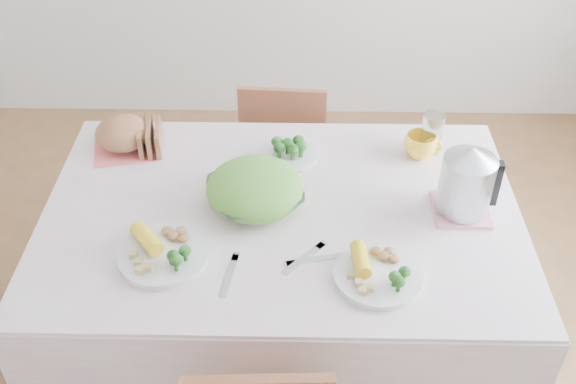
{
  "coord_description": "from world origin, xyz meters",
  "views": [
    {
      "loc": [
        0.05,
        -1.61,
        2.14
      ],
      "look_at": [
        0.02,
        0.02,
        0.82
      ],
      "focal_mm": 42.0,
      "sensor_mm": 36.0,
      "label": 1
    }
  ],
  "objects_px": {
    "chair_far": "(286,139)",
    "dining_table": "(282,294)",
    "yellow_mug": "(420,146)",
    "electric_kettle": "(467,181)",
    "dinner_plate_right": "(378,275)",
    "salad_bowl": "(255,196)",
    "dinner_plate_left": "(164,255)"
  },
  "relations": [
    {
      "from": "dinner_plate_left",
      "to": "electric_kettle",
      "type": "relative_size",
      "value": 1.17
    },
    {
      "from": "dinner_plate_right",
      "to": "yellow_mug",
      "type": "relative_size",
      "value": 2.27
    },
    {
      "from": "salad_bowl",
      "to": "dinner_plate_left",
      "type": "relative_size",
      "value": 1.09
    },
    {
      "from": "yellow_mug",
      "to": "electric_kettle",
      "type": "xyz_separation_m",
      "value": [
        0.09,
        -0.29,
        0.08
      ]
    },
    {
      "from": "chair_far",
      "to": "dinner_plate_left",
      "type": "relative_size",
      "value": 3.06
    },
    {
      "from": "dining_table",
      "to": "yellow_mug",
      "type": "xyz_separation_m",
      "value": [
        0.47,
        0.3,
        0.43
      ]
    },
    {
      "from": "dinner_plate_left",
      "to": "yellow_mug",
      "type": "xyz_separation_m",
      "value": [
        0.81,
        0.52,
        0.03
      ]
    },
    {
      "from": "dinner_plate_left",
      "to": "yellow_mug",
      "type": "distance_m",
      "value": 0.96
    },
    {
      "from": "dining_table",
      "to": "yellow_mug",
      "type": "distance_m",
      "value": 0.7
    },
    {
      "from": "salad_bowl",
      "to": "electric_kettle",
      "type": "height_order",
      "value": "electric_kettle"
    },
    {
      "from": "yellow_mug",
      "to": "electric_kettle",
      "type": "height_order",
      "value": "electric_kettle"
    },
    {
      "from": "dinner_plate_left",
      "to": "dinner_plate_right",
      "type": "distance_m",
      "value": 0.62
    },
    {
      "from": "chair_far",
      "to": "yellow_mug",
      "type": "height_order",
      "value": "chair_far"
    },
    {
      "from": "chair_far",
      "to": "salad_bowl",
      "type": "distance_m",
      "value": 0.87
    },
    {
      "from": "electric_kettle",
      "to": "chair_far",
      "type": "bearing_deg",
      "value": 123.39
    },
    {
      "from": "dining_table",
      "to": "dinner_plate_right",
      "type": "xyz_separation_m",
      "value": [
        0.28,
        -0.29,
        0.4
      ]
    },
    {
      "from": "dining_table",
      "to": "dinner_plate_right",
      "type": "relative_size",
      "value": 5.54
    },
    {
      "from": "chair_far",
      "to": "dinner_plate_right",
      "type": "distance_m",
      "value": 1.19
    },
    {
      "from": "dining_table",
      "to": "electric_kettle",
      "type": "distance_m",
      "value": 0.76
    },
    {
      "from": "electric_kettle",
      "to": "dining_table",
      "type": "bearing_deg",
      "value": 179.35
    },
    {
      "from": "dinner_plate_right",
      "to": "dinner_plate_left",
      "type": "bearing_deg",
      "value": 173.59
    },
    {
      "from": "chair_far",
      "to": "dining_table",
      "type": "bearing_deg",
      "value": 94.1
    },
    {
      "from": "chair_far",
      "to": "salad_bowl",
      "type": "relative_size",
      "value": 2.82
    },
    {
      "from": "salad_bowl",
      "to": "dining_table",
      "type": "bearing_deg",
      "value": -18.49
    },
    {
      "from": "chair_far",
      "to": "yellow_mug",
      "type": "relative_size",
      "value": 7.31
    },
    {
      "from": "chair_far",
      "to": "electric_kettle",
      "type": "distance_m",
      "value": 1.08
    },
    {
      "from": "dining_table",
      "to": "chair_far",
      "type": "bearing_deg",
      "value": 90.3
    },
    {
      "from": "dinner_plate_right",
      "to": "yellow_mug",
      "type": "height_order",
      "value": "yellow_mug"
    },
    {
      "from": "chair_far",
      "to": "yellow_mug",
      "type": "xyz_separation_m",
      "value": [
        0.47,
        -0.53,
        0.34
      ]
    },
    {
      "from": "dinner_plate_left",
      "to": "electric_kettle",
      "type": "height_order",
      "value": "electric_kettle"
    },
    {
      "from": "salad_bowl",
      "to": "electric_kettle",
      "type": "xyz_separation_m",
      "value": [
        0.64,
        -0.02,
        0.09
      ]
    },
    {
      "from": "dining_table",
      "to": "chair_far",
      "type": "relative_size",
      "value": 1.72
    }
  ]
}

